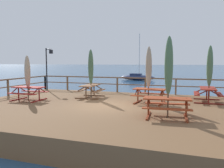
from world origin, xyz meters
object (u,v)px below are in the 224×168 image
picnic_table_mid_right (167,103)px  lamp_post_hooked (48,63)px  picnic_table_mid_left (90,88)px  patio_umbrella_short_back (91,67)px  patio_umbrella_short_mid (210,66)px  patio_umbrella_short_front (27,72)px  picnic_table_mid_centre (208,92)px  sailboat_distant (137,77)px  patio_umbrella_tall_front (149,67)px  picnic_table_front_left (150,93)px  picnic_table_front_right (29,91)px  patio_umbrella_tall_back_left (169,66)px

picnic_table_mid_right → lamp_post_hooked: lamp_post_hooked is taller
picnic_table_mid_left → patio_umbrella_short_back: (0.03, 0.05, 1.30)m
lamp_post_hooked → patio_umbrella_short_mid: bearing=-8.3°
picnic_table_mid_right → patio_umbrella_short_back: patio_umbrella_short_back is taller
patio_umbrella_short_front → picnic_table_mid_centre: bearing=15.2°
picnic_table_mid_right → patio_umbrella_short_front: patio_umbrella_short_front is taller
picnic_table_mid_right → patio_umbrella_short_back: size_ratio=0.65×
picnic_table_mid_right → picnic_table_mid_centre: size_ratio=1.03×
picnic_table_mid_centre → patio_umbrella_short_back: size_ratio=0.63×
picnic_table_mid_left → patio_umbrella_short_back: 1.30m
patio_umbrella_short_back → patio_umbrella_short_mid: bearing=4.7°
lamp_post_hooked → sailboat_distant: sailboat_distant is taller
picnic_table_mid_right → patio_umbrella_tall_front: bearing=113.0°
picnic_table_mid_left → patio_umbrella_short_front: patio_umbrella_short_front is taller
picnic_table_front_left → picnic_table_mid_centre: same height
patio_umbrella_short_front → patio_umbrella_short_back: patio_umbrella_short_back is taller
picnic_table_front_right → patio_umbrella_tall_front: bearing=10.8°
patio_umbrella_tall_back_left → lamp_post_hooked: 11.04m
picnic_table_mid_right → picnic_table_front_right: (-7.74, 1.59, -0.00)m
sailboat_distant → patio_umbrella_short_back: bearing=-84.1°
patio_umbrella_tall_front → sailboat_distant: 26.55m
picnic_table_front_left → patio_umbrella_short_mid: patio_umbrella_short_mid is taller
picnic_table_mid_left → picnic_table_mid_centre: 6.68m
picnic_table_front_left → picnic_table_mid_centre: bearing=25.6°
patio_umbrella_short_back → lamp_post_hooked: 4.99m
patio_umbrella_short_back → picnic_table_front_left: bearing=-12.5°
patio_umbrella_short_mid → picnic_table_mid_left: bearing=-174.9°
patio_umbrella_short_back → lamp_post_hooked: (-4.48, 2.17, 0.26)m
picnic_table_mid_right → sailboat_distant: bearing=104.5°
patio_umbrella_tall_front → lamp_post_hooked: (-8.13, 3.01, 0.24)m
picnic_table_front_right → patio_umbrella_short_mid: patio_umbrella_short_mid is taller
patio_umbrella_tall_front → picnic_table_front_right: bearing=-169.2°
picnic_table_front_right → lamp_post_hooked: size_ratio=0.55×
patio_umbrella_short_back → sailboat_distant: bearing=95.9°
picnic_table_front_left → patio_umbrella_short_back: size_ratio=0.61×
picnic_table_mid_centre → picnic_table_mid_left: bearing=-174.7°
picnic_table_mid_centre → picnic_table_front_left: bearing=-154.4°
picnic_table_mid_right → picnic_table_mid_centre: same height
patio_umbrella_short_back → patio_umbrella_short_front: bearing=-145.6°
patio_umbrella_short_front → sailboat_distant: sailboat_distant is taller
picnic_table_mid_left → patio_umbrella_tall_front: patio_umbrella_tall_front is taller
picnic_table_mid_centre → lamp_post_hooked: lamp_post_hooked is taller
patio_umbrella_tall_back_left → sailboat_distant: (-7.43, 28.55, -2.32)m
picnic_table_mid_right → patio_umbrella_short_front: size_ratio=0.75×
patio_umbrella_tall_front → patio_umbrella_short_front: bearing=-169.8°
picnic_table_mid_right → picnic_table_front_left: bearing=111.7°
picnic_table_mid_centre → patio_umbrella_tall_front: (-2.97, -1.41, 1.32)m
picnic_table_front_right → patio_umbrella_tall_back_left: 8.06m
picnic_table_mid_centre → lamp_post_hooked: bearing=171.8°
patio_umbrella_short_mid → sailboat_distant: sailboat_distant is taller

